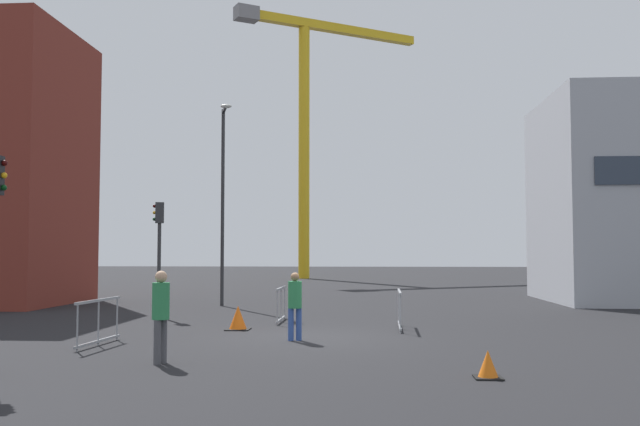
% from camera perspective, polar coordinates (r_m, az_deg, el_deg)
% --- Properties ---
extents(ground, '(160.00, 160.00, 0.00)m').
position_cam_1_polar(ground, '(17.71, -1.21, -10.32)').
color(ground, black).
extents(construction_crane, '(14.74, 9.36, 21.47)m').
position_cam_1_polar(construction_crane, '(56.78, -1.01, 9.11)').
color(construction_crane, gold).
rests_on(construction_crane, ground).
extents(streetlamp_tall, '(0.65, 1.38, 7.96)m').
position_cam_1_polar(streetlamp_tall, '(27.84, -8.07, 1.78)').
color(streetlamp_tall, '#2D2D30').
rests_on(streetlamp_tall, ground).
extents(traffic_light_near, '(0.39, 0.30, 3.84)m').
position_cam_1_polar(traffic_light_near, '(23.68, -13.23, -2.16)').
color(traffic_light_near, '#2D2D30').
rests_on(traffic_light_near, ground).
extents(pedestrian_walking, '(0.34, 0.34, 1.67)m').
position_cam_1_polar(pedestrian_walking, '(17.03, -2.10, -7.33)').
color(pedestrian_walking, '#33519E').
rests_on(pedestrian_walking, ground).
extents(pedestrian_waiting, '(0.34, 0.34, 1.81)m').
position_cam_1_polar(pedestrian_waiting, '(13.91, -13.11, -7.80)').
color(pedestrian_waiting, '#4C4C51').
rests_on(pedestrian_waiting, ground).
extents(safety_barrier_left_run, '(0.22, 2.23, 1.08)m').
position_cam_1_polar(safety_barrier_left_run, '(16.97, -17.95, -8.56)').
color(safety_barrier_left_run, gray).
rests_on(safety_barrier_left_run, ground).
extents(safety_barrier_rear, '(0.11, 2.16, 1.08)m').
position_cam_1_polar(safety_barrier_rear, '(19.67, 6.63, -7.94)').
color(safety_barrier_rear, '#9EA0A5').
rests_on(safety_barrier_rear, ground).
extents(safety_barrier_front, '(0.07, 1.94, 1.08)m').
position_cam_1_polar(safety_barrier_front, '(21.40, -3.25, -7.57)').
color(safety_barrier_front, gray).
rests_on(safety_barrier_front, ground).
extents(traffic_cone_by_barrier, '(0.48, 0.48, 0.49)m').
position_cam_1_polar(traffic_cone_by_barrier, '(12.47, 13.80, -12.22)').
color(traffic_cone_by_barrier, black).
rests_on(traffic_cone_by_barrier, ground).
extents(traffic_cone_striped, '(0.66, 0.66, 0.67)m').
position_cam_1_polar(traffic_cone_striped, '(19.52, -6.83, -8.71)').
color(traffic_cone_striped, black).
rests_on(traffic_cone_striped, ground).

